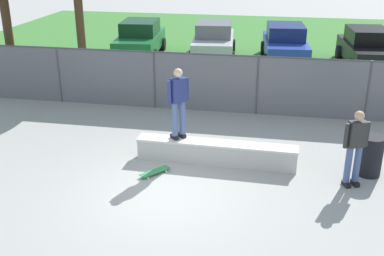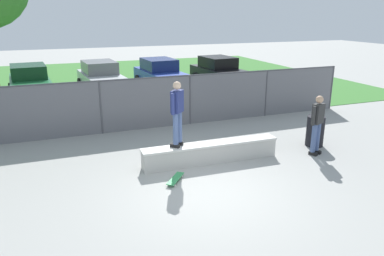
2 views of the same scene
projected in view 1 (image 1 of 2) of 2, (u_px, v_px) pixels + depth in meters
ground_plane at (166, 194)px, 10.49m from camera, size 80.00×80.00×0.00m
grass_strip at (235, 45)px, 24.91m from camera, size 28.76×20.00×0.02m
concrete_ledge at (216, 153)px, 11.83m from camera, size 4.04×0.58×0.58m
skateboarder at (178, 101)px, 11.59m from camera, size 0.46×0.45×1.82m
skateboard at (155, 172)px, 11.35m from camera, size 0.66×0.75×0.09m
chainlink_fence at (205, 80)px, 15.15m from camera, size 16.83×0.07×1.92m
car_green at (140, 38)px, 22.37m from camera, size 2.30×4.34×1.66m
car_silver at (214, 40)px, 21.99m from camera, size 2.30×4.34×1.66m
car_blue at (285, 43)px, 21.37m from camera, size 2.30×4.34×1.66m
car_black at (367, 48)px, 20.52m from camera, size 2.30×4.34×1.66m
bystander at (355, 145)px, 10.51m from camera, size 0.56×0.38×1.82m
trash_bin at (370, 156)px, 11.20m from camera, size 0.56×0.56×0.98m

